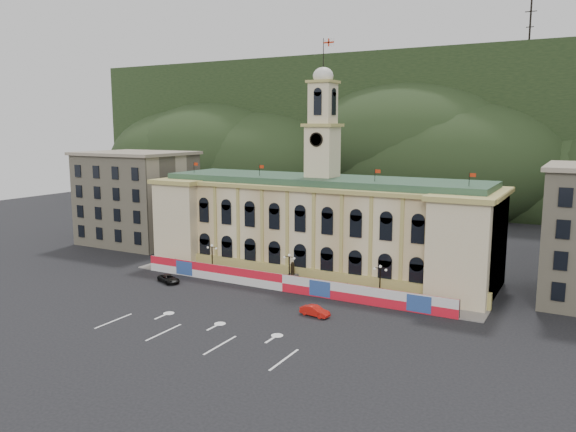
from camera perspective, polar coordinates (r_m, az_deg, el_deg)
The scene contains 13 objects.
ground at distance 69.97m, azimuth -6.69°, elevation -10.69°, with size 260.00×260.00×0.00m, color black.
lane_markings at distance 66.23m, azimuth -9.25°, elevation -11.91°, with size 26.00×10.00×0.02m, color white, non-canonical shape.
hill_ridge at distance 179.63m, azimuth 16.59°, elevation 7.39°, with size 230.00×80.00×64.00m.
city_hall at distance 91.12m, azimuth 3.35°, elevation -0.89°, with size 56.20×17.60×37.10m.
side_building_left at distance 118.19m, azimuth -15.09°, elevation 1.83°, with size 21.00×17.00×18.60m.
hoarding_fence at distance 81.67m, azimuth -0.49°, elevation -6.80°, with size 50.00×0.44×2.50m.
pavement at distance 84.28m, azimuth 0.38°, elevation -7.12°, with size 56.00×5.50×0.16m, color slate.
statue at distance 84.19m, azimuth 0.46°, elevation -6.36°, with size 1.40×1.40×3.72m.
lamp_left at distance 90.22m, azimuth -7.71°, elevation -4.15°, with size 1.96×0.44×5.15m.
lamp_center at distance 82.86m, azimuth 0.13°, elevation -5.26°, with size 1.96×0.44×5.15m.
lamp_right at distance 77.34m, azimuth 9.33°, elevation -6.43°, with size 1.96×0.44×5.15m.
red_sedan at distance 71.64m, azimuth 2.75°, elevation -9.61°, with size 4.08×1.93×1.29m, color red.
black_suv at distance 88.11m, azimuth -12.02°, elevation -6.25°, with size 4.75×3.45×1.20m, color black.
Camera 1 is at (38.55, -53.41, 23.58)m, focal length 35.00 mm.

